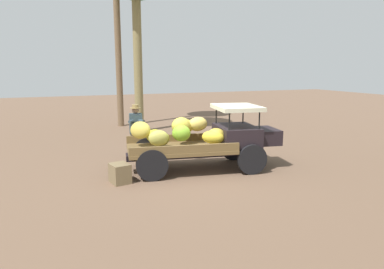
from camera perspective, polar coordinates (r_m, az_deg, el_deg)
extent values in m
plane|color=brown|center=(10.27, 2.16, -5.97)|extent=(60.00, 60.00, 0.00)
cube|color=black|center=(10.32, 0.54, -3.13)|extent=(4.02, 1.09, 0.16)
cylinder|color=black|center=(11.47, 6.73, -2.04)|extent=(0.87, 0.28, 0.85)
cylinder|color=black|center=(10.02, 9.71, -4.02)|extent=(0.87, 0.28, 0.85)
cylinder|color=black|center=(10.90, -7.34, -2.73)|extent=(0.87, 0.28, 0.85)
cylinder|color=black|center=(9.36, -6.47, -4.99)|extent=(0.87, 0.28, 0.85)
cube|color=brown|center=(10.19, -1.92, -2.28)|extent=(3.24, 2.19, 0.10)
cube|color=brown|center=(10.93, -2.69, -0.53)|extent=(2.97, 0.57, 0.22)
cube|color=brown|center=(9.39, -1.05, -2.41)|extent=(2.97, 0.57, 0.22)
cube|color=black|center=(10.55, 7.18, -0.09)|extent=(1.33, 1.68, 0.55)
cube|color=black|center=(10.89, 11.64, -0.19)|extent=(0.87, 1.16, 0.44)
cylinder|color=black|center=(11.21, 8.27, 3.37)|extent=(0.04, 0.04, 0.55)
cylinder|color=black|center=(10.03, 10.85, 2.41)|extent=(0.04, 0.04, 0.55)
cylinder|color=black|center=(10.94, 3.95, 3.27)|extent=(0.04, 0.04, 0.55)
cylinder|color=black|center=(9.72, 6.07, 2.28)|extent=(0.04, 0.04, 0.55)
cube|color=beige|center=(10.43, 7.29, 4.36)|extent=(1.45, 1.70, 0.12)
ellipsoid|color=yellow|center=(9.93, 3.41, -0.44)|extent=(0.78, 0.75, 0.46)
ellipsoid|color=yellow|center=(10.75, -1.02, 1.39)|extent=(0.57, 0.60, 0.43)
ellipsoid|color=#84B92C|center=(9.86, -1.74, 0.23)|extent=(0.67, 0.66, 0.50)
ellipsoid|color=gold|center=(10.66, -6.05, -0.26)|extent=(0.55, 0.55, 0.51)
ellipsoid|color=gold|center=(10.00, 3.94, -0.01)|extent=(0.62, 0.61, 0.37)
ellipsoid|color=#BEB94F|center=(9.74, -5.45, -0.57)|extent=(0.58, 0.39, 0.45)
ellipsoid|color=#D3B653|center=(10.62, 0.95, 1.71)|extent=(0.76, 0.67, 0.53)
ellipsoid|color=gold|center=(10.18, -8.36, 0.72)|extent=(0.83, 0.84, 0.61)
ellipsoid|color=gold|center=(10.11, -5.38, -0.64)|extent=(0.76, 0.70, 0.50)
ellipsoid|color=gold|center=(10.35, -1.76, 1.43)|extent=(0.79, 0.74, 0.59)
cylinder|color=#806F50|center=(11.56, -8.33, -1.91)|extent=(0.15, 0.15, 0.88)
cylinder|color=#806F50|center=(11.54, -9.62, -1.98)|extent=(0.15, 0.15, 0.88)
cube|color=#374850|center=(11.41, -9.09, 1.78)|extent=(0.43, 0.29, 0.64)
cylinder|color=#374850|center=(11.30, -8.55, 2.21)|extent=(0.29, 0.39, 0.10)
cylinder|color=#374850|center=(11.29, -9.56, 2.17)|extent=(0.36, 0.35, 0.10)
sphere|color=#88654F|center=(11.35, -9.15, 3.94)|extent=(0.22, 0.22, 0.22)
cylinder|color=#9A814C|center=(11.34, -9.16, 4.27)|extent=(0.34, 0.34, 0.02)
cylinder|color=#9A814C|center=(11.33, -9.17, 4.57)|extent=(0.20, 0.20, 0.10)
cube|color=olive|center=(9.39, -11.59, -6.18)|extent=(0.54, 0.61, 0.51)
cylinder|color=olive|center=(16.49, -8.76, 11.71)|extent=(0.39, 0.39, 6.51)
cylinder|color=brown|center=(18.42, -12.05, 17.97)|extent=(0.31, 0.31, 10.66)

